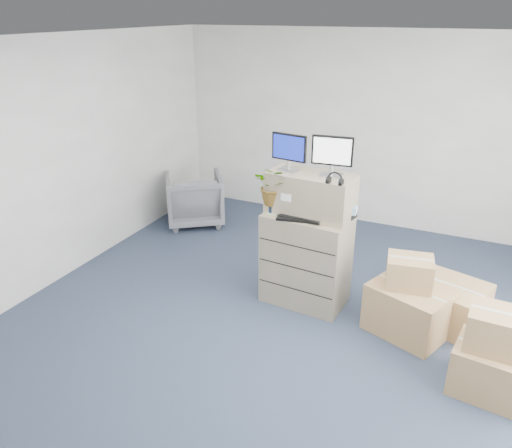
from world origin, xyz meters
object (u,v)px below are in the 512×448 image
(monitor_right, at_px, (332,154))
(office_chair, at_px, (194,197))
(potted_plant, at_px, (274,191))
(water_bottle, at_px, (313,204))
(filing_cabinet_lower, at_px, (306,259))
(keyboard, at_px, (301,218))
(monitor_left, at_px, (289,150))

(monitor_right, relative_size, office_chair, 0.49)
(potted_plant, bearing_deg, office_chair, 142.76)
(water_bottle, bearing_deg, filing_cabinet_lower, -158.21)
(monitor_right, bearing_deg, office_chair, 145.75)
(keyboard, bearing_deg, potted_plant, 157.54)
(monitor_right, bearing_deg, potted_plant, -174.21)
(keyboard, bearing_deg, filing_cabinet_lower, 64.86)
(filing_cabinet_lower, xyz_separation_m, keyboard, (-0.03, -0.13, 0.53))
(filing_cabinet_lower, distance_m, office_chair, 2.67)
(filing_cabinet_lower, relative_size, monitor_right, 2.50)
(monitor_left, relative_size, water_bottle, 1.53)
(monitor_left, relative_size, potted_plant, 0.85)
(filing_cabinet_lower, height_order, keyboard, keyboard)
(keyboard, height_order, water_bottle, water_bottle)
(filing_cabinet_lower, relative_size, keyboard, 2.11)
(monitor_left, distance_m, office_chair, 2.75)
(monitor_left, height_order, keyboard, monitor_left)
(filing_cabinet_lower, xyz_separation_m, potted_plant, (-0.37, -0.06, 0.76))
(keyboard, relative_size, office_chair, 0.59)
(monitor_left, xyz_separation_m, water_bottle, (0.30, -0.03, -0.53))
(monitor_right, xyz_separation_m, water_bottle, (-0.16, -0.04, -0.55))
(monitor_left, bearing_deg, keyboard, -30.66)
(filing_cabinet_lower, relative_size, office_chair, 1.24)
(monitor_left, bearing_deg, water_bottle, 2.36)
(filing_cabinet_lower, xyz_separation_m, office_chair, (-2.28, 1.39, -0.10))
(water_bottle, xyz_separation_m, office_chair, (-2.33, 1.37, -0.75))
(keyboard, distance_m, office_chair, 2.79)
(filing_cabinet_lower, bearing_deg, water_bottle, 26.26)
(filing_cabinet_lower, bearing_deg, office_chair, 153.04)
(monitor_right, distance_m, potted_plant, 0.73)
(filing_cabinet_lower, distance_m, monitor_right, 1.21)
(office_chair, bearing_deg, monitor_left, 110.97)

